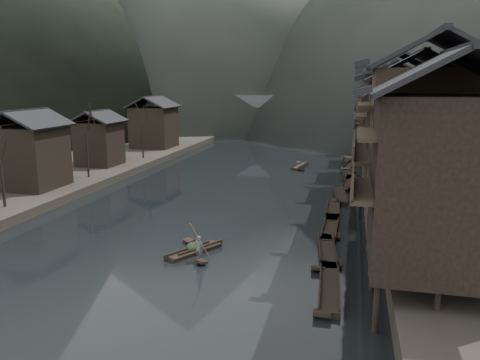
% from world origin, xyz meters
% --- Properties ---
extents(water, '(300.00, 300.00, 0.00)m').
position_xyz_m(water, '(0.00, 0.00, 0.00)').
color(water, black).
rests_on(water, ground).
extents(left_bank, '(40.00, 200.00, 1.20)m').
position_xyz_m(left_bank, '(-35.00, 40.00, 0.60)').
color(left_bank, '#2D2823').
rests_on(left_bank, ground).
extents(stilt_houses, '(9.00, 67.60, 15.29)m').
position_xyz_m(stilt_houses, '(17.28, 18.96, 8.93)').
color(stilt_houses, black).
rests_on(stilt_houses, ground).
extents(left_houses, '(8.10, 53.20, 8.73)m').
position_xyz_m(left_houses, '(-20.50, 20.12, 5.66)').
color(left_houses, black).
rests_on(left_houses, left_bank).
extents(bare_trees, '(3.90, 45.56, 7.81)m').
position_xyz_m(bare_trees, '(-17.00, 12.49, 6.48)').
color(bare_trees, black).
rests_on(bare_trees, left_bank).
extents(moored_sampans, '(3.09, 68.54, 0.47)m').
position_xyz_m(moored_sampans, '(11.92, 22.94, 0.20)').
color(moored_sampans, black).
rests_on(moored_sampans, water).
extents(midriver_boats, '(3.66, 46.83, 0.45)m').
position_xyz_m(midriver_boats, '(5.91, 55.92, 0.20)').
color(midriver_boats, black).
rests_on(midriver_boats, water).
extents(stone_bridge, '(40.00, 6.00, 9.00)m').
position_xyz_m(stone_bridge, '(-0.00, 72.00, 5.11)').
color(stone_bridge, '#4C4C4F').
rests_on(stone_bridge, ground).
extents(hero_sampan, '(3.22, 4.69, 0.43)m').
position_xyz_m(hero_sampan, '(2.02, -2.28, 0.20)').
color(hero_sampan, black).
rests_on(hero_sampan, water).
extents(cargo_heap, '(1.09, 1.42, 0.65)m').
position_xyz_m(cargo_heap, '(1.90, -2.08, 0.76)').
color(cargo_heap, black).
rests_on(cargo_heap, hero_sampan).
extents(boatman, '(0.70, 0.56, 1.68)m').
position_xyz_m(boatman, '(2.89, -3.77, 1.28)').
color(boatman, slate).
rests_on(boatman, hero_sampan).
extents(bamboo_pole, '(0.89, 2.26, 3.59)m').
position_xyz_m(bamboo_pole, '(3.09, -3.77, 3.92)').
color(bamboo_pole, '#8C7A51').
rests_on(bamboo_pole, boatman).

